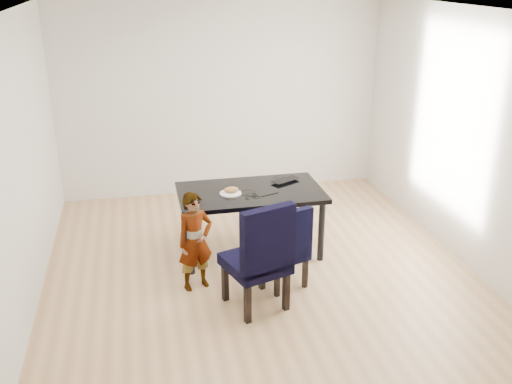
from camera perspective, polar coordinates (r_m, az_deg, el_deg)
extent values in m
cube|color=tan|center=(6.20, 0.39, -8.04)|extent=(4.50, 5.00, 0.01)
cube|color=white|center=(5.40, 0.47, 17.83)|extent=(4.50, 5.00, 0.01)
cube|color=silver|center=(8.03, -3.52, 9.29)|extent=(4.50, 0.01, 2.70)
cube|color=white|center=(3.45, 9.64, -8.53)|extent=(4.50, 0.01, 2.70)
cube|color=silver|center=(5.63, -22.60, 2.21)|extent=(0.01, 5.00, 2.70)
cube|color=silver|center=(6.51, 20.28, 5.01)|extent=(0.01, 5.00, 2.70)
cube|color=black|center=(6.46, -0.56, -2.96)|extent=(1.60, 0.90, 0.75)
cube|color=black|center=(5.38, -0.08, -6.21)|extent=(0.68, 0.69, 1.11)
cube|color=black|center=(5.78, 2.61, -5.32)|extent=(0.55, 0.56, 0.89)
imported|color=orange|center=(5.73, -6.10, -4.93)|extent=(0.44, 0.36, 1.03)
cylinder|color=white|center=(6.23, -2.56, -0.13)|extent=(0.31, 0.31, 0.01)
ellipsoid|color=#B1803F|center=(6.22, -2.50, 0.24)|extent=(0.17, 0.09, 0.07)
imported|color=black|center=(6.62, 2.67, 1.28)|extent=(0.41, 0.36, 0.03)
torus|color=black|center=(6.13, -0.41, -0.51)|extent=(0.16, 0.16, 0.01)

